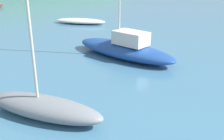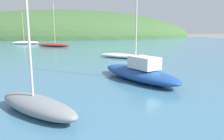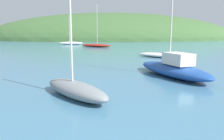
% 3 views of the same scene
% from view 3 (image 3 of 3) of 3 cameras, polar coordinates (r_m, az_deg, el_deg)
% --- Properties ---
extents(water, '(80.00, 60.00, 0.10)m').
position_cam_3_polar(water, '(32.14, 0.49, 5.94)').
color(water, teal).
rests_on(water, ground).
extents(far_hillside, '(75.74, 41.66, 15.86)m').
position_cam_3_polar(far_hillside, '(67.97, -0.48, 7.97)').
color(far_hillside, '#3D6033').
rests_on(far_hillside, ground).
extents(boat_mid_harbor, '(3.27, 5.29, 6.18)m').
position_cam_3_polar(boat_mid_harbor, '(11.13, 15.67, 0.44)').
color(boat_mid_harbor, '#1E4793').
rests_on(boat_mid_harbor, water).
extents(boat_red_dinghy, '(4.21, 1.30, 5.10)m').
position_cam_3_polar(boat_red_dinghy, '(39.03, -10.68, 6.94)').
color(boat_red_dinghy, silver).
rests_on(boat_red_dinghy, water).
extents(boat_blue_hull, '(2.83, 3.12, 4.15)m').
position_cam_3_polar(boat_blue_hull, '(7.41, -9.60, -4.83)').
color(boat_blue_hull, gray).
rests_on(boat_blue_hull, water).
extents(boat_white_sailboat, '(3.55, 3.32, 0.38)m').
position_cam_3_polar(boat_white_sailboat, '(19.38, 11.82, 3.86)').
color(boat_white_sailboat, silver).
rests_on(boat_white_sailboat, water).
extents(boat_far_right, '(5.10, 3.92, 6.06)m').
position_cam_3_polar(boat_far_right, '(32.39, -4.23, 6.48)').
color(boat_far_right, maroon).
rests_on(boat_far_right, water).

